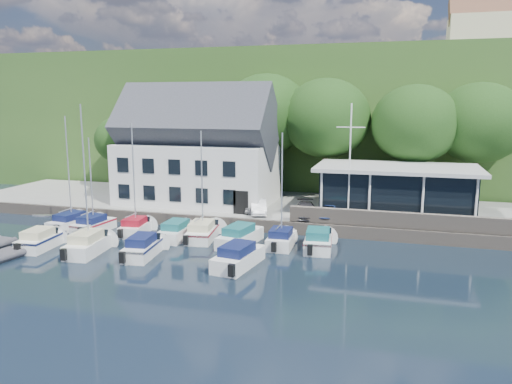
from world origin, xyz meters
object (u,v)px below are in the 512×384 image
Objects in this scene: boat_r1_4 at (202,183)px; boat_r1_5 at (240,235)px; car_blue at (329,211)px; boat_r1_7 at (318,239)px; boat_r2_3 at (238,255)px; harbor_building at (198,156)px; car_silver at (252,205)px; boat_r2_2 at (143,245)px; boat_r1_2 at (134,183)px; dinghy_1 at (0,255)px; car_dgrey at (306,210)px; flagpole at (350,163)px; boat_r1_1 at (91,180)px; club_pavilion at (396,190)px; boat_r2_1 at (85,185)px; boat_r1_0 at (69,179)px; car_white at (259,207)px; boat_r1_6 at (282,189)px; boat_r1_3 at (177,229)px; boat_r2_0 at (40,238)px.

boat_r1_5 is at bearing -20.24° from boat_r1_4.
car_blue is 5.63m from boat_r1_7.
harbor_building is at bearing 129.63° from boat_r2_3.
car_silver is 0.53× the size of boat_r2_2.
car_blue is (6.67, -0.66, 0.07)m from car_silver.
boat_r1_2 reaches higher than boat_r2_3.
boat_r2_3 reaches higher than dinghy_1.
car_dgrey is 5.29m from flagpole.
boat_r1_1 is 15.17m from boat_r2_3.
club_pavilion is at bearing 32.30° from boat_r2_2.
car_blue is 15.70m from boat_r1_2.
boat_r1_0 is at bearing 127.77° from boat_r2_1.
harbor_building is at bearing 74.40° from boat_r2_1.
club_pavilion reaches higher than boat_r1_7.
boat_r1_4 is (-2.93, -5.31, 2.71)m from car_white.
boat_r2_1 is (-8.43, -11.50, 3.25)m from car_silver.
boat_r1_6 reaches higher than club_pavilion.
boat_r1_3 is at bearing -177.32° from boat_r1_4.
car_dgrey is at bearing -23.06° from car_silver.
boat_r1_1 is (-16.31, -5.64, 2.61)m from car_dgrey.
club_pavilion is 1.98× the size of boat_r1_5.
boat_r2_3 is (-4.27, -10.70, -0.83)m from car_blue.
boat_r2_3 is (-9.45, -13.60, -2.28)m from club_pavilion.
boat_r1_7 reaches higher than boat_r1_3.
boat_r1_3 is at bearing 51.80° from dinghy_1.
car_white is 0.60× the size of boat_r1_3.
boat_r1_5 is (-5.68, -5.98, -0.85)m from car_blue.
car_dgrey is at bearing 103.40° from boat_r1_7.
boat_r1_6 reaches higher than boat_r1_2.
boat_r1_0 reaches higher than boat_r1_5.
flagpole is at bearing 32.05° from boat_r2_2.
boat_r1_3 is (1.97, -9.08, -4.64)m from harbor_building.
boat_r1_7 is (5.99, -5.57, -0.84)m from car_white.
boat_r2_0 is (-17.27, -10.71, -0.86)m from car_dgrey.
flagpole is 1.10× the size of boat_r1_1.
boat_r1_0 is at bearing 174.99° from boat_r1_1.
club_pavilion reaches higher than boat_r2_0.
boat_r1_7 is (1.92, -5.49, -0.83)m from car_dgrey.
car_blue reaches higher than car_white.
boat_r1_7 reaches higher than dinghy_1.
car_blue is 12.28m from boat_r1_3.
harbor_building is 1.50× the size of boat_r2_1.
boat_r1_2 reaches higher than boat_r1_5.
boat_r1_0 is 1.46× the size of boat_r1_7.
harbor_building reaches higher than boat_r2_3.
boat_r1_7 is at bearing -82.15° from car_blue.
flagpole is 7.07m from boat_r1_6.
boat_r1_7 is (18.23, 0.14, -3.44)m from boat_r1_1.
car_silver is 13.42m from boat_r1_1.
flagpole is 10.49m from boat_r1_5.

